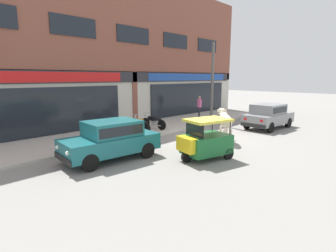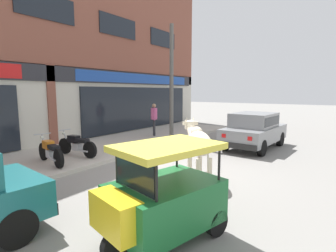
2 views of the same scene
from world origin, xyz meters
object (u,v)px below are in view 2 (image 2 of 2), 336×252
cow (198,143)px  motorcycle_1 (77,145)px  pedestrian (154,116)px  auto_rickshaw (162,199)px  utility_pole (172,83)px  motorcycle_0 (50,151)px  car_0 (254,129)px

cow → motorcycle_1: cow is taller
pedestrian → motorcycle_1: bearing=-175.3°
cow → auto_rickshaw: bearing=-162.8°
pedestrian → utility_pole: 2.16m
cow → motorcycle_0: 4.57m
motorcycle_1 → pedestrian: bearing=4.7°
motorcycle_0 → motorcycle_1: same height
car_0 → auto_rickshaw: bearing=-173.6°
car_0 → pedestrian: bearing=94.9°
auto_rickshaw → pedestrian: size_ratio=1.34×
auto_rickshaw → motorcycle_0: (1.21, 5.12, -0.15)m
auto_rickshaw → utility_pole: bearing=33.0°
motorcycle_0 → auto_rickshaw: bearing=-103.3°
motorcycle_0 → pedestrian: bearing=5.7°
cow → motorcycle_0: cow is taller
auto_rickshaw → pedestrian: bearing=38.7°
motorcycle_1 → utility_pole: size_ratio=0.35×
car_0 → pedestrian: 4.89m
car_0 → cow: bearing=179.8°
pedestrian → utility_pole: size_ratio=0.31×
auto_rickshaw → motorcycle_1: 5.78m
utility_pole → car_0: bearing=-75.3°
cow → utility_pole: (3.85, 3.46, 1.68)m
car_0 → pedestrian: size_ratio=2.31×
motorcycle_0 → car_0: bearing=-33.9°
motorcycle_1 → utility_pole: bearing=-12.8°
auto_rickshaw → utility_pole: (6.64, 4.32, 2.02)m
cow → auto_rickshaw: (-2.80, -0.86, -0.35)m
car_0 → pedestrian: (-0.42, 4.86, 0.29)m
motorcycle_0 → utility_pole: bearing=-8.3°
car_0 → motorcycle_0: 7.66m
auto_rickshaw → utility_pole: utility_pole is taller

